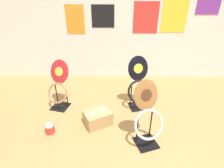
% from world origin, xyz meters
% --- Properties ---
extents(ground_plane, '(14.00, 14.00, 0.00)m').
position_xyz_m(ground_plane, '(0.00, 0.00, 0.00)').
color(ground_plane, '#B7844C').
extents(wall_back, '(8.00, 0.07, 2.60)m').
position_xyz_m(wall_back, '(0.00, 2.49, 1.30)').
color(wall_back, silver).
rests_on(wall_back, ground_plane).
extents(toilet_seat_display_crimson_swirl, '(0.41, 0.42, 0.81)m').
position_xyz_m(toilet_seat_display_crimson_swirl, '(-1.39, 1.22, 0.40)').
color(toilet_seat_display_crimson_swirl, black).
rests_on(toilet_seat_display_crimson_swirl, ground_plane).
extents(toilet_seat_display_jazz_black, '(0.43, 0.37, 0.89)m').
position_xyz_m(toilet_seat_display_jazz_black, '(-0.05, 1.24, 0.42)').
color(toilet_seat_display_jazz_black, black).
rests_on(toilet_seat_display_jazz_black, ground_plane).
extents(toilet_seat_display_woodgrain, '(0.45, 0.43, 0.88)m').
position_xyz_m(toilet_seat_display_woodgrain, '(-0.03, 0.41, 0.42)').
color(toilet_seat_display_woodgrain, black).
rests_on(toilet_seat_display_woodgrain, ground_plane).
extents(paint_can, '(0.14, 0.14, 0.13)m').
position_xyz_m(paint_can, '(-1.37, 0.55, 0.07)').
color(paint_can, red).
rests_on(paint_can, ground_plane).
extents(storage_box, '(0.48, 0.44, 0.22)m').
position_xyz_m(storage_box, '(-0.70, 0.75, 0.11)').
color(storage_box, tan).
rests_on(storage_box, ground_plane).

